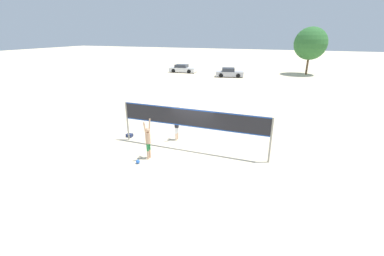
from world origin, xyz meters
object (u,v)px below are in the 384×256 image
object	(u,v)px
tree_left_cluster	(311,44)
player_blocker	(177,124)
volleyball_net	(192,120)
gear_bag	(130,135)
volleyball	(138,162)
player_spiker	(148,139)
parked_car_near	(183,69)
parked_car_mid	(229,73)

from	to	relation	value
tree_left_cluster	player_blocker	bearing A→B (deg)	-105.04
volleyball_net	gear_bag	bearing A→B (deg)	174.90
player_blocker	volleyball	bearing A→B (deg)	-9.84
gear_bag	tree_left_cluster	distance (m)	36.10
player_blocker	volleyball	world-z (taller)	player_blocker
player_spiker	volleyball	xyz separation A→B (m)	(-0.25, -0.76, -1.08)
parked_car_near	gear_bag	bearing A→B (deg)	-77.02
gear_bag	tree_left_cluster	size ratio (longest dim) A/B	0.05
gear_bag	parked_car_mid	xyz separation A→B (m)	(0.61, 26.83, 0.52)
volleyball	gear_bag	size ratio (longest dim) A/B	0.54
player_spiker	volleyball	size ratio (longest dim) A/B	10.39
tree_left_cluster	volleyball_net	bearing A→B (deg)	-102.27
volleyball_net	parked_car_near	distance (m)	31.86
volleyball	player_spiker	bearing A→B (deg)	71.63
volleyball_net	tree_left_cluster	distance (m)	35.03
volleyball	parked_car_near	size ratio (longest dim) A/B	0.05
player_blocker	parked_car_mid	bearing A→B (deg)	-174.36
player_blocker	tree_left_cluster	world-z (taller)	tree_left_cluster
player_spiker	player_blocker	size ratio (longest dim) A/B	1.05
volleyball	gear_bag	world-z (taller)	volleyball
gear_bag	parked_car_near	size ratio (longest dim) A/B	0.08
tree_left_cluster	volleyball	bearing A→B (deg)	-104.52
volleyball	tree_left_cluster	size ratio (longest dim) A/B	0.03
volleyball_net	player_spiker	world-z (taller)	volleyball_net
volleyball_net	gear_bag	distance (m)	4.99
volleyball_net	player_blocker	world-z (taller)	volleyball_net
parked_car_near	player_spiker	bearing A→B (deg)	-73.41
volleyball	parked_car_mid	world-z (taller)	parked_car_mid
volleyball	parked_car_mid	distance (m)	29.95
parked_car_mid	tree_left_cluster	size ratio (longest dim) A/B	0.60
player_spiker	tree_left_cluster	xyz separation A→B (m)	(9.26, 35.98, 3.74)
player_blocker	player_spiker	bearing A→B (deg)	-7.56
volleyball	parked_car_near	distance (m)	33.54
parked_car_near	tree_left_cluster	xyz separation A→B (m)	(20.22, 4.95, 4.31)
player_spiker	parked_car_near	bearing A→B (deg)	19.45
volleyball_net	parked_car_mid	distance (m)	27.58
parked_car_mid	tree_left_cluster	xyz separation A→B (m)	(11.46, 6.85, 4.30)
player_blocker	gear_bag	size ratio (longest dim) A/B	5.39
volleyball_net	parked_car_mid	size ratio (longest dim) A/B	1.97
parked_car_mid	tree_left_cluster	bearing A→B (deg)	17.54
volleyball_net	parked_car_near	size ratio (longest dim) A/B	1.91
player_blocker	gear_bag	xyz separation A→B (m)	(-3.19, -0.66, -1.02)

